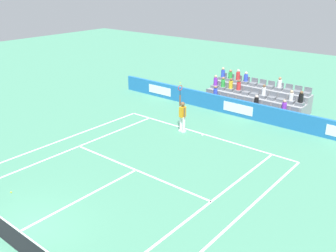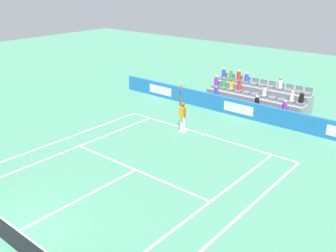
% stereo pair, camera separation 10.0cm
% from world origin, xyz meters
% --- Properties ---
extents(ground_plane, '(80.00, 80.00, 0.00)m').
position_xyz_m(ground_plane, '(0.00, 0.00, 0.00)').
color(ground_plane, '#47896B').
extents(line_baseline, '(10.97, 0.10, 0.01)m').
position_xyz_m(line_baseline, '(0.00, -11.89, 0.00)').
color(line_baseline, white).
rests_on(line_baseline, ground).
extents(line_service, '(8.23, 0.10, 0.01)m').
position_xyz_m(line_service, '(0.00, -6.40, 0.00)').
color(line_service, white).
rests_on(line_service, ground).
extents(line_centre_service, '(0.10, 6.40, 0.01)m').
position_xyz_m(line_centre_service, '(0.00, -3.20, 0.00)').
color(line_centre_service, white).
rests_on(line_centre_service, ground).
extents(line_singles_sideline_left, '(0.10, 11.89, 0.01)m').
position_xyz_m(line_singles_sideline_left, '(4.12, -5.95, 0.00)').
color(line_singles_sideline_left, white).
rests_on(line_singles_sideline_left, ground).
extents(line_singles_sideline_right, '(0.10, 11.89, 0.01)m').
position_xyz_m(line_singles_sideline_right, '(-4.12, -5.95, 0.00)').
color(line_singles_sideline_right, white).
rests_on(line_singles_sideline_right, ground).
extents(line_doubles_sideline_left, '(0.10, 11.89, 0.01)m').
position_xyz_m(line_doubles_sideline_left, '(5.49, -5.95, 0.00)').
color(line_doubles_sideline_left, white).
rests_on(line_doubles_sideline_left, ground).
extents(line_doubles_sideline_right, '(0.10, 11.89, 0.01)m').
position_xyz_m(line_doubles_sideline_right, '(-5.49, -5.95, 0.00)').
color(line_doubles_sideline_right, white).
rests_on(line_doubles_sideline_right, ground).
extents(line_centre_mark, '(0.10, 0.20, 0.01)m').
position_xyz_m(line_centre_mark, '(0.00, -11.79, 0.00)').
color(line_centre_mark, white).
rests_on(line_centre_mark, ground).
extents(sponsor_barrier, '(19.44, 0.22, 1.07)m').
position_xyz_m(sponsor_barrier, '(0.00, -15.74, 0.54)').
color(sponsor_barrier, '#1E66AD').
rests_on(sponsor_barrier, ground).
extents(tennis_net, '(11.97, 0.10, 1.07)m').
position_xyz_m(tennis_net, '(0.00, 0.00, 0.49)').
color(tennis_net, '#33383D').
rests_on(tennis_net, ground).
extents(tennis_player, '(0.52, 0.39, 2.85)m').
position_xyz_m(tennis_player, '(1.18, -11.43, 0.99)').
color(tennis_player, white).
rests_on(tennis_player, ground).
extents(stadium_stand, '(6.82, 2.85, 2.21)m').
position_xyz_m(stadium_stand, '(0.02, -18.06, 0.57)').
color(stadium_stand, gray).
rests_on(stadium_stand, ground).
extents(loose_tennis_ball, '(0.07, 0.07, 0.07)m').
position_xyz_m(loose_tennis_ball, '(2.58, -1.72, 0.03)').
color(loose_tennis_ball, '#D1E533').
rests_on(loose_tennis_ball, ground).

